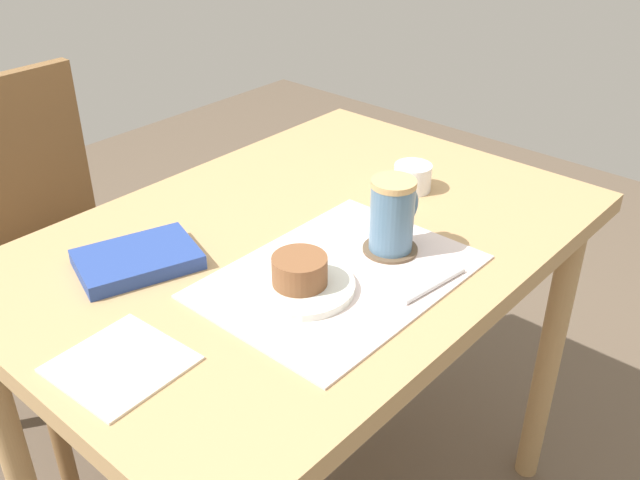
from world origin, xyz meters
name	(u,v)px	position (x,y,z in m)	size (l,w,h in m)	color
dining_table	(305,282)	(0.00, 0.00, 0.63)	(1.01, 0.69, 0.73)	tan
wooden_chair	(49,251)	(-0.14, 0.66, 0.49)	(0.42, 0.42, 0.86)	brown
placemat	(340,276)	(-0.06, -0.13, 0.73)	(0.41, 0.30, 0.00)	silver
pastry_plate	(300,286)	(-0.13, -0.11, 0.74)	(0.16, 0.16, 0.01)	silver
pastry	(300,270)	(-0.13, -0.11, 0.76)	(0.08, 0.08, 0.04)	brown
coffee_coaster	(390,249)	(0.05, -0.14, 0.73)	(0.09, 0.09, 0.01)	brown
coffee_mug	(393,214)	(0.05, -0.14, 0.80)	(0.10, 0.07, 0.12)	slate
teaspoon	(435,285)	(0.01, -0.26, 0.74)	(0.01, 0.01, 0.13)	silver
paper_napkin	(121,364)	(-0.40, -0.05, 0.73)	(0.15, 0.15, 0.00)	silver
sugar_bowl	(413,177)	(0.26, -0.04, 0.75)	(0.07, 0.07, 0.05)	white
small_book	(137,259)	(-0.24, 0.13, 0.74)	(0.18, 0.12, 0.02)	navy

